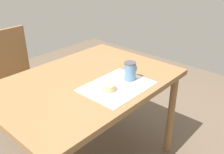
# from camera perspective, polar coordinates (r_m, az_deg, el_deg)

# --- Properties ---
(dining_table) EXTENTS (1.15, 0.81, 0.70)m
(dining_table) POSITION_cam_1_polar(r_m,az_deg,el_deg) (1.60, -6.01, -3.10)
(dining_table) COLOR brown
(dining_table) RESTS_ON ground_plane
(wooden_chair) EXTENTS (0.44, 0.44, 0.87)m
(wooden_chair) POSITION_cam_1_polar(r_m,az_deg,el_deg) (2.23, -20.87, -0.12)
(wooden_chair) COLOR brown
(wooden_chair) RESTS_ON ground_plane
(placemat) EXTENTS (0.40, 0.31, 0.00)m
(placemat) POSITION_cam_1_polar(r_m,az_deg,el_deg) (1.48, 1.16, -2.13)
(placemat) COLOR white
(placemat) RESTS_ON dining_table
(pastry_plate) EXTENTS (0.15, 0.15, 0.01)m
(pastry_plate) POSITION_cam_1_polar(r_m,az_deg,el_deg) (1.41, -0.73, -3.31)
(pastry_plate) COLOR white
(pastry_plate) RESTS_ON placemat
(pastry) EXTENTS (0.08, 0.08, 0.04)m
(pastry) POSITION_cam_1_polar(r_m,az_deg,el_deg) (1.39, -0.74, -2.37)
(pastry) COLOR tan
(pastry) RESTS_ON pastry_plate
(coffee_coaster) EXTENTS (0.10, 0.10, 0.00)m
(coffee_coaster) POSITION_cam_1_polar(r_m,az_deg,el_deg) (1.55, 4.06, -0.60)
(coffee_coaster) COLOR #99999E
(coffee_coaster) RESTS_ON placemat
(coffee_mug) EXTENTS (0.11, 0.07, 0.11)m
(coffee_mug) POSITION_cam_1_polar(r_m,az_deg,el_deg) (1.52, 4.19, 1.41)
(coffee_mug) COLOR slate
(coffee_mug) RESTS_ON coffee_coaster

